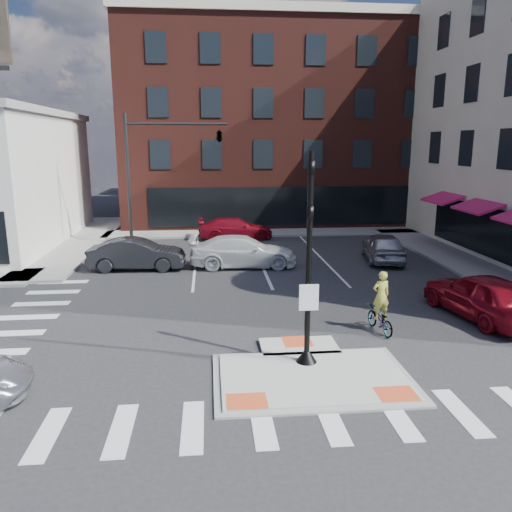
{
  "coord_description": "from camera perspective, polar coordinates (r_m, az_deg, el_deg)",
  "views": [
    {
      "loc": [
        -2.73,
        -12.81,
        6.32
      ],
      "look_at": [
        -0.93,
        6.05,
        2.0
      ],
      "focal_mm": 35.0,
      "sensor_mm": 36.0,
      "label": 1
    }
  ],
  "objects": [
    {
      "name": "mast_arm_signal",
      "position": [
        30.82,
        -7.01,
        12.54
      ],
      "size": [
        6.1,
        2.24,
        8.0
      ],
      "color": "black",
      "rests_on": "ground"
    },
    {
      "name": "signal_pole",
      "position": [
        14.06,
        5.99,
        -3.6
      ],
      "size": [
        0.6,
        0.6,
        5.98
      ],
      "color": "black",
      "rests_on": "refuge_island"
    },
    {
      "name": "bg_car_red",
      "position": [
        33.38,
        -2.37,
        3.16
      ],
      "size": [
        5.01,
        2.22,
        1.43
      ],
      "primitive_type": "imported",
      "rotation": [
        0.0,
        0.0,
        1.62
      ],
      "color": "maroon",
      "rests_on": "ground"
    },
    {
      "name": "refuge_island",
      "position": [
        14.29,
        6.3,
        -13.25
      ],
      "size": [
        5.4,
        4.65,
        0.13
      ],
      "color": "gray",
      "rests_on": "ground"
    },
    {
      "name": "sidewalk_n",
      "position": [
        35.83,
        3.84,
        2.77
      ],
      "size": [
        26.0,
        3.0,
        0.15
      ],
      "primitive_type": "cube",
      "color": "gray",
      "rests_on": "ground"
    },
    {
      "name": "cyclist",
      "position": [
        17.55,
        14.0,
        -6.17
      ],
      "size": [
        0.85,
        1.75,
        2.13
      ],
      "rotation": [
        0.0,
        0.0,
        3.3
      ],
      "color": "#3F3F44",
      "rests_on": "ground"
    },
    {
      "name": "bg_car_dark",
      "position": [
        26.0,
        -13.46,
        0.21
      ],
      "size": [
        4.87,
        1.84,
        1.59
      ],
      "primitive_type": "imported",
      "rotation": [
        0.0,
        0.0,
        1.54
      ],
      "color": "#27282C",
      "rests_on": "ground"
    },
    {
      "name": "sidewalk_e",
      "position": [
        27.25,
        24.51,
        -1.59
      ],
      "size": [
        3.0,
        24.0,
        0.15
      ],
      "primitive_type": "cube",
      "color": "gray",
      "rests_on": "ground"
    },
    {
      "name": "white_pickup",
      "position": [
        25.89,
        -1.5,
        0.53
      ],
      "size": [
        5.6,
        2.43,
        1.6
      ],
      "primitive_type": "imported",
      "rotation": [
        0.0,
        0.0,
        1.54
      ],
      "color": "white",
      "rests_on": "ground"
    },
    {
      "name": "ground",
      "position": [
        14.54,
        6.08,
        -12.98
      ],
      "size": [
        120.0,
        120.0,
        0.0
      ],
      "primitive_type": "plane",
      "color": "#28282B",
      "rests_on": "ground"
    },
    {
      "name": "building_far_left",
      "position": [
        64.84,
        -6.72,
        11.59
      ],
      "size": [
        10.0,
        12.0,
        10.0
      ],
      "primitive_type": "cube",
      "color": "slate",
      "rests_on": "ground"
    },
    {
      "name": "red_sedan",
      "position": [
        20.07,
        24.48,
        -4.14
      ],
      "size": [
        2.86,
        5.3,
        1.71
      ],
      "primitive_type": "imported",
      "rotation": [
        0.0,
        0.0,
        3.31
      ],
      "color": "maroon",
      "rests_on": "ground"
    },
    {
      "name": "building_far_right",
      "position": [
        67.83,
        4.61,
        12.53
      ],
      "size": [
        12.0,
        12.0,
        12.0
      ],
      "primitive_type": "cube",
      "color": "brown",
      "rests_on": "ground"
    },
    {
      "name": "building_n",
      "position": [
        45.19,
        1.89,
        14.71
      ],
      "size": [
        24.4,
        18.4,
        15.5
      ],
      "color": "#522019",
      "rests_on": "ground"
    },
    {
      "name": "bg_car_silver",
      "position": [
        28.03,
        14.31,
        1.05
      ],
      "size": [
        2.52,
        4.83,
        1.57
      ],
      "primitive_type": "imported",
      "rotation": [
        0.0,
        0.0,
        2.99
      ],
      "color": "#A6A7AD",
      "rests_on": "ground"
    }
  ]
}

